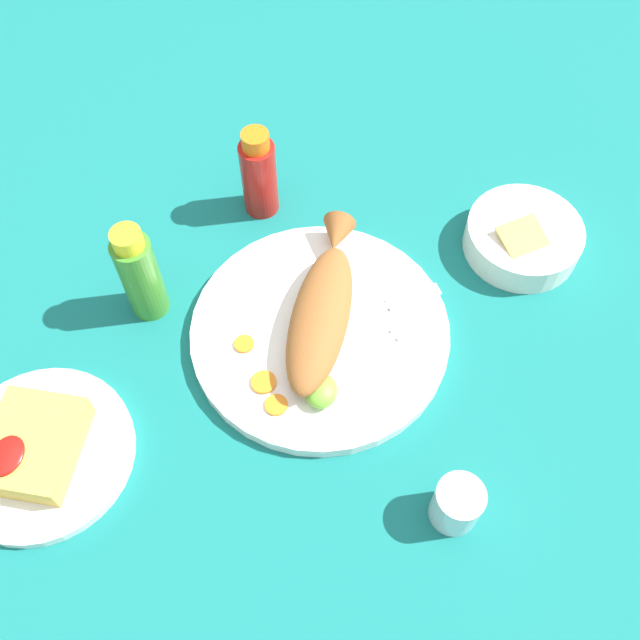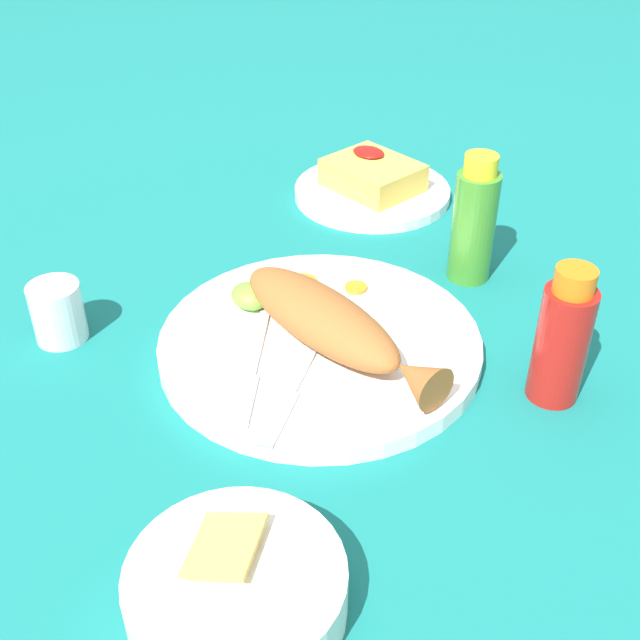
{
  "view_description": "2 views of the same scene",
  "coord_description": "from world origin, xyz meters",
  "px_view_note": "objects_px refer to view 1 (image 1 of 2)",
  "views": [
    {
      "loc": [
        0.44,
        0.07,
        0.77
      ],
      "look_at": [
        0.0,
        0.0,
        0.04
      ],
      "focal_mm": 40.0,
      "sensor_mm": 36.0,
      "label": 1
    },
    {
      "loc": [
        -0.47,
        0.43,
        0.48
      ],
      "look_at": [
        0.0,
        0.0,
        0.04
      ],
      "focal_mm": 45.0,
      "sensor_mm": 36.0,
      "label": 2
    }
  ],
  "objects_px": {
    "fried_fish": "(322,308)",
    "fork_near": "(381,308)",
    "fork_far": "(388,340)",
    "hot_sauce_bottle_red": "(259,175)",
    "hot_sauce_bottle_green": "(140,274)",
    "side_plate_fries": "(42,453)",
    "guacamole_bowl": "(523,237)",
    "salt_cup": "(456,505)",
    "main_plate": "(320,332)"
  },
  "relations": [
    {
      "from": "fried_fish",
      "to": "fork_near",
      "type": "relative_size",
      "value": 1.54
    },
    {
      "from": "fork_far",
      "to": "hot_sauce_bottle_red",
      "type": "xyz_separation_m",
      "value": [
        -0.2,
        -0.2,
        0.04
      ]
    },
    {
      "from": "fork_far",
      "to": "fried_fish",
      "type": "bearing_deg",
      "value": 125.58
    },
    {
      "from": "fried_fish",
      "to": "hot_sauce_bottle_green",
      "type": "bearing_deg",
      "value": -86.43
    },
    {
      "from": "side_plate_fries",
      "to": "guacamole_bowl",
      "type": "relative_size",
      "value": 1.37
    },
    {
      "from": "side_plate_fries",
      "to": "guacamole_bowl",
      "type": "bearing_deg",
      "value": 126.44
    },
    {
      "from": "fork_far",
      "to": "hot_sauce_bottle_green",
      "type": "bearing_deg",
      "value": 134.9
    },
    {
      "from": "hot_sauce_bottle_red",
      "to": "salt_cup",
      "type": "xyz_separation_m",
      "value": [
        0.39,
        0.29,
        -0.04
      ]
    },
    {
      "from": "main_plate",
      "to": "fried_fish",
      "type": "bearing_deg",
      "value": 177.85
    },
    {
      "from": "fried_fish",
      "to": "side_plate_fries",
      "type": "height_order",
      "value": "fried_fish"
    },
    {
      "from": "salt_cup",
      "to": "side_plate_fries",
      "type": "height_order",
      "value": "salt_cup"
    },
    {
      "from": "fried_fish",
      "to": "fork_far",
      "type": "xyz_separation_m",
      "value": [
        0.02,
        0.08,
        -0.02
      ]
    },
    {
      "from": "hot_sauce_bottle_green",
      "to": "salt_cup",
      "type": "relative_size",
      "value": 2.39
    },
    {
      "from": "fried_fish",
      "to": "main_plate",
      "type": "bearing_deg",
      "value": 0.0
    },
    {
      "from": "salt_cup",
      "to": "guacamole_bowl",
      "type": "distance_m",
      "value": 0.38
    },
    {
      "from": "side_plate_fries",
      "to": "fork_far",
      "type": "bearing_deg",
      "value": 119.07
    },
    {
      "from": "main_plate",
      "to": "hot_sauce_bottle_red",
      "type": "relative_size",
      "value": 2.35
    },
    {
      "from": "hot_sauce_bottle_red",
      "to": "hot_sauce_bottle_green",
      "type": "xyz_separation_m",
      "value": [
        0.18,
        -0.1,
        0.01
      ]
    },
    {
      "from": "hot_sauce_bottle_green",
      "to": "salt_cup",
      "type": "xyz_separation_m",
      "value": [
        0.2,
        0.4,
        -0.04
      ]
    },
    {
      "from": "hot_sauce_bottle_green",
      "to": "guacamole_bowl",
      "type": "distance_m",
      "value": 0.49
    },
    {
      "from": "hot_sauce_bottle_green",
      "to": "salt_cup",
      "type": "bearing_deg",
      "value": 62.98
    },
    {
      "from": "fork_far",
      "to": "hot_sauce_bottle_red",
      "type": "bearing_deg",
      "value": 92.4
    },
    {
      "from": "fork_near",
      "to": "side_plate_fries",
      "type": "distance_m",
      "value": 0.43
    },
    {
      "from": "fork_near",
      "to": "side_plate_fries",
      "type": "height_order",
      "value": "fork_near"
    },
    {
      "from": "hot_sauce_bottle_red",
      "to": "hot_sauce_bottle_green",
      "type": "height_order",
      "value": "hot_sauce_bottle_green"
    },
    {
      "from": "main_plate",
      "to": "guacamole_bowl",
      "type": "distance_m",
      "value": 0.3
    },
    {
      "from": "fork_near",
      "to": "side_plate_fries",
      "type": "bearing_deg",
      "value": -175.48
    },
    {
      "from": "hot_sauce_bottle_red",
      "to": "guacamole_bowl",
      "type": "height_order",
      "value": "hot_sauce_bottle_red"
    },
    {
      "from": "hot_sauce_bottle_red",
      "to": "main_plate",
      "type": "bearing_deg",
      "value": 30.72
    },
    {
      "from": "main_plate",
      "to": "fried_fish",
      "type": "distance_m",
      "value": 0.04
    },
    {
      "from": "fork_far",
      "to": "hot_sauce_bottle_green",
      "type": "relative_size",
      "value": 0.98
    },
    {
      "from": "hot_sauce_bottle_red",
      "to": "side_plate_fries",
      "type": "relative_size",
      "value": 0.65
    },
    {
      "from": "fried_fish",
      "to": "salt_cup",
      "type": "height_order",
      "value": "fried_fish"
    },
    {
      "from": "fried_fish",
      "to": "side_plate_fries",
      "type": "relative_size",
      "value": 1.23
    },
    {
      "from": "fried_fish",
      "to": "salt_cup",
      "type": "distance_m",
      "value": 0.27
    },
    {
      "from": "fork_far",
      "to": "hot_sauce_bottle_green",
      "type": "xyz_separation_m",
      "value": [
        -0.01,
        -0.3,
        0.05
      ]
    },
    {
      "from": "fork_far",
      "to": "hot_sauce_bottle_red",
      "type": "distance_m",
      "value": 0.28
    },
    {
      "from": "main_plate",
      "to": "hot_sauce_bottle_red",
      "type": "bearing_deg",
      "value": -149.28
    },
    {
      "from": "hot_sauce_bottle_green",
      "to": "side_plate_fries",
      "type": "distance_m",
      "value": 0.23
    },
    {
      "from": "guacamole_bowl",
      "to": "fork_near",
      "type": "bearing_deg",
      "value": -50.9
    },
    {
      "from": "fork_far",
      "to": "salt_cup",
      "type": "height_order",
      "value": "salt_cup"
    },
    {
      "from": "main_plate",
      "to": "guacamole_bowl",
      "type": "height_order",
      "value": "guacamole_bowl"
    },
    {
      "from": "fried_fish",
      "to": "fork_far",
      "type": "distance_m",
      "value": 0.09
    },
    {
      "from": "main_plate",
      "to": "side_plate_fries",
      "type": "relative_size",
      "value": 1.53
    },
    {
      "from": "salt_cup",
      "to": "side_plate_fries",
      "type": "xyz_separation_m",
      "value": [
        0.01,
        -0.46,
        -0.02
      ]
    },
    {
      "from": "guacamole_bowl",
      "to": "side_plate_fries",
      "type": "bearing_deg",
      "value": -53.56
    },
    {
      "from": "fork_far",
      "to": "main_plate",
      "type": "bearing_deg",
      "value": 135.13
    },
    {
      "from": "main_plate",
      "to": "salt_cup",
      "type": "bearing_deg",
      "value": 42.5
    },
    {
      "from": "fork_far",
      "to": "hot_sauce_bottle_red",
      "type": "relative_size",
      "value": 1.07
    },
    {
      "from": "main_plate",
      "to": "hot_sauce_bottle_red",
      "type": "height_order",
      "value": "hot_sauce_bottle_red"
    }
  ]
}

